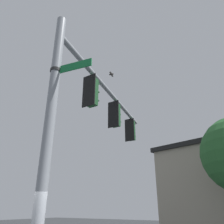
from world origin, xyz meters
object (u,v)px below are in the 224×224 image
(traffic_light_mid_outer, at_px, (131,131))
(bird_flying, at_px, (111,74))
(traffic_light_nearest_pole, at_px, (92,92))
(traffic_light_mid_inner, at_px, (116,115))
(street_name_sign, at_px, (65,69))

(traffic_light_mid_outer, relative_size, bird_flying, 3.27)
(traffic_light_nearest_pole, xyz_separation_m, traffic_light_mid_outer, (-0.85, 4.56, 0.00))
(bird_flying, bearing_deg, traffic_light_mid_inner, -45.36)
(street_name_sign, xyz_separation_m, bird_flying, (-1.75, 4.99, 3.16))
(traffic_light_nearest_pole, distance_m, bird_flying, 4.17)
(traffic_light_mid_inner, bearing_deg, traffic_light_nearest_pole, -79.38)
(traffic_light_mid_inner, distance_m, traffic_light_mid_outer, 2.32)
(traffic_light_nearest_pole, height_order, traffic_light_mid_outer, same)
(street_name_sign, height_order, bird_flying, bird_flying)
(traffic_light_nearest_pole, height_order, traffic_light_mid_inner, same)
(traffic_light_mid_outer, height_order, street_name_sign, traffic_light_mid_outer)
(traffic_light_nearest_pole, xyz_separation_m, traffic_light_mid_inner, (-0.43, 2.28, 0.00))
(traffic_light_nearest_pole, relative_size, bird_flying, 3.27)
(traffic_light_nearest_pole, xyz_separation_m, bird_flying, (-1.08, 2.94, 2.74))
(traffic_light_nearest_pole, bearing_deg, traffic_light_mid_inner, 100.62)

